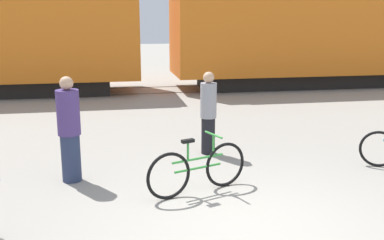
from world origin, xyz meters
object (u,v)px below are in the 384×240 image
(bicycle_green, at_px, (198,169))
(person_in_grey, at_px, (208,113))
(person_in_purple, at_px, (69,130))
(freight_train, at_px, (156,19))

(bicycle_green, relative_size, person_in_grey, 1.01)
(person_in_purple, bearing_deg, bicycle_green, 27.86)
(bicycle_green, bearing_deg, person_in_grey, 73.27)
(freight_train, xyz_separation_m, bicycle_green, (-0.41, -10.07, -2.20))
(freight_train, bearing_deg, bicycle_green, -92.35)
(freight_train, height_order, bicycle_green, freight_train)
(freight_train, relative_size, person_in_purple, 32.27)
(bicycle_green, distance_m, person_in_grey, 2.12)
(freight_train, xyz_separation_m, person_in_grey, (0.18, -8.09, -1.76))
(freight_train, distance_m, person_in_grey, 8.28)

